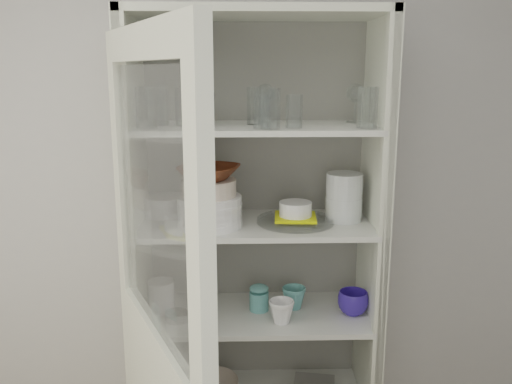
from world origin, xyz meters
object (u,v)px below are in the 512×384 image
(goblet_1, at_px, (206,104))
(yellow_trivet, at_px, (295,217))
(mug_teal, at_px, (294,298))
(pantry_cabinet, at_px, (256,288))
(mug_white, at_px, (281,312))
(cream_bowl, at_px, (209,188))
(grey_bowl_stack, at_px, (344,197))
(plate_stack_back, at_px, (166,205))
(teal_jar, at_px, (259,299))
(goblet_3, at_px, (355,101))
(white_canister, at_px, (161,296))
(mug_blue, at_px, (353,303))
(plate_stack_front, at_px, (210,211))
(goblet_2, at_px, (265,101))
(measuring_cups, at_px, (176,316))
(terracotta_bowl, at_px, (209,172))
(glass_platter, at_px, (295,221))
(white_ramekin, at_px, (295,209))
(goblet_0, at_px, (156,104))

(goblet_1, bearing_deg, yellow_trivet, -14.81)
(yellow_trivet, xyz_separation_m, mug_teal, (0.00, 0.05, -0.38))
(pantry_cabinet, xyz_separation_m, mug_white, (0.10, -0.18, -0.03))
(pantry_cabinet, relative_size, cream_bowl, 9.79)
(yellow_trivet, bearing_deg, grey_bowl_stack, 8.11)
(plate_stack_back, relative_size, teal_jar, 1.88)
(goblet_3, bearing_deg, white_canister, -175.82)
(pantry_cabinet, height_order, goblet_1, pantry_cabinet)
(mug_white, height_order, white_canister, white_canister)
(grey_bowl_stack, bearing_deg, mug_teal, 174.88)
(yellow_trivet, height_order, mug_blue, yellow_trivet)
(yellow_trivet, xyz_separation_m, mug_blue, (0.25, -0.02, -0.37))
(mug_blue, xyz_separation_m, white_canister, (-0.82, 0.06, 0.02))
(pantry_cabinet, xyz_separation_m, plate_stack_front, (-0.19, -0.13, 0.38))
(goblet_2, bearing_deg, mug_teal, -36.74)
(plate_stack_back, xyz_separation_m, measuring_cups, (0.05, -0.20, -0.42))
(cream_bowl, height_order, mug_teal, cream_bowl)
(terracotta_bowl, relative_size, teal_jar, 2.32)
(goblet_3, bearing_deg, mug_teal, -167.41)
(teal_jar, bearing_deg, grey_bowl_stack, -0.45)
(mug_blue, bearing_deg, plate_stack_front, -153.58)
(yellow_trivet, relative_size, mug_blue, 1.30)
(glass_platter, bearing_deg, mug_teal, 84.31)
(grey_bowl_stack, height_order, teal_jar, grey_bowl_stack)
(cream_bowl, relative_size, white_canister, 1.61)
(plate_stack_front, xyz_separation_m, plate_stack_back, (-0.20, 0.18, -0.02))
(plate_stack_back, height_order, white_canister, plate_stack_back)
(goblet_2, xyz_separation_m, grey_bowl_stack, (0.32, -0.11, -0.39))
(plate_stack_back, distance_m, grey_bowl_stack, 0.76)
(goblet_1, relative_size, teal_jar, 1.59)
(glass_platter, xyz_separation_m, mug_white, (-0.06, -0.09, -0.36))
(pantry_cabinet, distance_m, white_canister, 0.41)
(yellow_trivet, xyz_separation_m, mug_white, (-0.06, -0.09, -0.37))
(pantry_cabinet, bearing_deg, terracotta_bowl, -145.35)
(glass_platter, distance_m, white_ramekin, 0.05)
(plate_stack_front, xyz_separation_m, mug_blue, (0.60, 0.03, -0.41))
(plate_stack_front, relative_size, yellow_trivet, 1.54)
(plate_stack_back, bearing_deg, teal_jar, -14.78)
(plate_stack_back, bearing_deg, terracotta_bowl, -42.20)
(goblet_3, relative_size, mug_blue, 1.35)
(plate_stack_front, relative_size, mug_white, 2.45)
(goblet_3, height_order, plate_stack_front, goblet_3)
(white_ramekin, distance_m, measuring_cups, 0.66)
(glass_platter, bearing_deg, goblet_0, 166.27)
(white_ramekin, bearing_deg, goblet_0, 166.27)
(plate_stack_back, relative_size, white_ramekin, 1.40)
(goblet_3, bearing_deg, glass_platter, -157.87)
(mug_teal, height_order, white_canister, white_canister)
(mug_blue, relative_size, mug_teal, 1.25)
(plate_stack_front, relative_size, mug_teal, 2.50)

